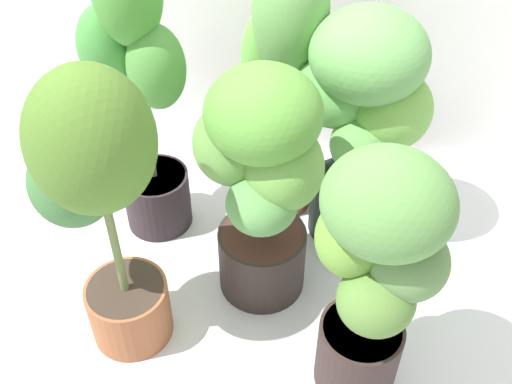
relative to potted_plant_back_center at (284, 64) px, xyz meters
The scene contains 7 objects.
ground_plane 0.76m from the potted_plant_back_center, 94.89° to the right, with size 8.00×8.00×0.00m, color silver.
potted_plant_back_center is the anchor object (origin of this frame).
potted_plant_back_left 0.43m from the potted_plant_back_center, 156.37° to the right, with size 0.37×0.26×0.98m.
potted_plant_center 0.40m from the potted_plant_back_center, 90.71° to the right, with size 0.41×0.37×0.75m.
potted_plant_back_right 0.27m from the potted_plant_back_center, 24.40° to the right, with size 0.48×0.37×0.78m.
potted_plant_front_right 0.74m from the potted_plant_back_center, 66.33° to the right, with size 0.35×0.33×0.76m.
potted_plant_front_left 0.71m from the potted_plant_back_center, 120.01° to the right, with size 0.40×0.39×0.86m.
Camera 1 is at (0.22, -1.05, 1.47)m, focal length 42.61 mm.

